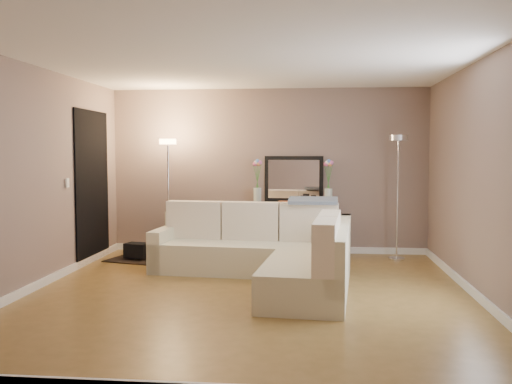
# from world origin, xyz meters

# --- Properties ---
(floor) EXTENTS (5.00, 5.50, 0.01)m
(floor) POSITION_xyz_m (0.00, 0.00, -0.01)
(floor) COLOR olive
(floor) RESTS_ON ground
(ceiling) EXTENTS (5.00, 5.50, 0.01)m
(ceiling) POSITION_xyz_m (0.00, 0.00, 2.60)
(ceiling) COLOR white
(ceiling) RESTS_ON ground
(wall_back) EXTENTS (5.00, 0.02, 2.60)m
(wall_back) POSITION_xyz_m (0.00, 2.76, 1.30)
(wall_back) COLOR gray
(wall_back) RESTS_ON ground
(wall_front) EXTENTS (5.00, 0.02, 2.60)m
(wall_front) POSITION_xyz_m (0.00, -2.76, 1.30)
(wall_front) COLOR gray
(wall_front) RESTS_ON ground
(wall_left) EXTENTS (0.02, 5.50, 2.60)m
(wall_left) POSITION_xyz_m (-2.51, 0.00, 1.30)
(wall_left) COLOR gray
(wall_left) RESTS_ON ground
(wall_right) EXTENTS (0.02, 5.50, 2.60)m
(wall_right) POSITION_xyz_m (2.51, 0.00, 1.30)
(wall_right) COLOR gray
(wall_right) RESTS_ON ground
(baseboard_back) EXTENTS (5.00, 0.03, 0.10)m
(baseboard_back) POSITION_xyz_m (0.00, 2.73, 0.05)
(baseboard_back) COLOR white
(baseboard_back) RESTS_ON ground
(baseboard_left) EXTENTS (0.03, 5.50, 0.10)m
(baseboard_left) POSITION_xyz_m (-2.48, 0.00, 0.05)
(baseboard_left) COLOR white
(baseboard_left) RESTS_ON ground
(baseboard_right) EXTENTS (0.03, 5.50, 0.10)m
(baseboard_right) POSITION_xyz_m (2.48, 0.00, 0.05)
(baseboard_right) COLOR white
(baseboard_right) RESTS_ON ground
(doorway) EXTENTS (0.02, 1.20, 2.20)m
(doorway) POSITION_xyz_m (-2.48, 1.70, 1.10)
(doorway) COLOR black
(doorway) RESTS_ON ground
(switch_plate) EXTENTS (0.02, 0.08, 0.12)m
(switch_plate) POSITION_xyz_m (-2.48, 0.85, 1.20)
(switch_plate) COLOR white
(switch_plate) RESTS_ON ground
(sectional_sofa) EXTENTS (2.67, 2.71, 0.92)m
(sectional_sofa) POSITION_xyz_m (0.20, 0.79, 0.34)
(sectional_sofa) COLOR beige
(sectional_sofa) RESTS_ON floor
(throw_blanket) EXTENTS (0.67, 0.41, 0.09)m
(throw_blanket) POSITION_xyz_m (0.72, 1.38, 0.95)
(throw_blanket) COLOR slate
(throw_blanket) RESTS_ON sectional_sofa
(console_table) EXTENTS (1.33, 0.46, 0.81)m
(console_table) POSITION_xyz_m (0.32, 2.54, 0.45)
(console_table) COLOR black
(console_table) RESTS_ON floor
(leaning_mirror) EXTENTS (0.93, 0.12, 0.72)m
(leaning_mirror) POSITION_xyz_m (0.41, 2.70, 1.18)
(leaning_mirror) COLOR black
(leaning_mirror) RESTS_ON console_table
(table_decor) EXTENTS (0.56, 0.13, 0.13)m
(table_decor) POSITION_xyz_m (0.39, 2.50, 0.84)
(table_decor) COLOR #C75923
(table_decor) RESTS_ON console_table
(flower_vase_left) EXTENTS (0.15, 0.13, 0.69)m
(flower_vase_left) POSITION_xyz_m (-0.15, 2.58, 1.10)
(flower_vase_left) COLOR silver
(flower_vase_left) RESTS_ON console_table
(flower_vase_right) EXTENTS (0.15, 0.13, 0.69)m
(flower_vase_right) POSITION_xyz_m (0.95, 2.49, 1.10)
(flower_vase_right) COLOR silver
(flower_vase_right) RESTS_ON console_table
(floor_lamp_lit) EXTENTS (0.31, 0.31, 1.80)m
(floor_lamp_lit) POSITION_xyz_m (-1.49, 2.23, 1.27)
(floor_lamp_lit) COLOR silver
(floor_lamp_lit) RESTS_ON floor
(floor_lamp_unlit) EXTENTS (0.30, 0.30, 1.85)m
(floor_lamp_unlit) POSITION_xyz_m (1.96, 2.26, 1.31)
(floor_lamp_unlit) COLOR silver
(floor_lamp_unlit) RESTS_ON floor
(charcoal_rug) EXTENTS (1.36, 1.15, 0.02)m
(charcoal_rug) POSITION_xyz_m (-1.67, 1.93, 0.01)
(charcoal_rug) COLOR black
(charcoal_rug) RESTS_ON floor
(black_bag) EXTENTS (0.38, 0.31, 0.22)m
(black_bag) POSITION_xyz_m (-1.88, 1.88, 0.14)
(black_bag) COLOR black
(black_bag) RESTS_ON charcoal_rug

